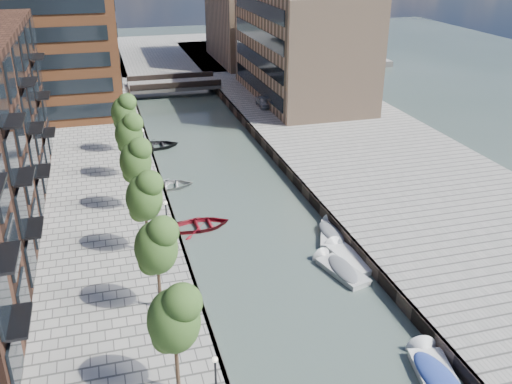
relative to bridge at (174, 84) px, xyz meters
name	(u,v)px	position (x,y,z in m)	size (l,w,h in m)	color
water	(221,173)	(0.00, -32.00, -1.39)	(300.00, 300.00, 0.00)	#38473F
quay_right	(370,153)	(16.00, -32.00, -0.89)	(20.00, 140.00, 1.00)	gray
quay_wall_left	(158,175)	(-6.10, -32.00, -0.89)	(0.25, 140.00, 1.00)	#332823
quay_wall_right	(280,162)	(6.10, -32.00, -0.89)	(0.25, 140.00, 1.00)	#332823
far_closure	(153,55)	(0.00, 28.00, -0.89)	(80.00, 40.00, 1.00)	gray
tan_block_near	(301,45)	(16.00, -10.00, 6.61)	(12.00, 25.00, 14.00)	tan
tan_block_far	(250,13)	(16.00, 16.00, 7.61)	(12.00, 20.00, 16.00)	tan
bridge	(174,84)	(0.00, 0.00, 0.00)	(13.00, 6.00, 1.30)	gray
tree_1	(174,317)	(-8.50, -61.00, 3.92)	(2.50, 2.50, 5.95)	#382619
tree_2	(156,244)	(-8.50, -54.00, 3.92)	(2.50, 2.50, 5.95)	#382619
tree_3	(144,195)	(-8.50, -47.00, 3.92)	(2.50, 2.50, 5.95)	#382619
tree_4	(135,159)	(-8.50, -40.00, 3.92)	(2.50, 2.50, 5.95)	#382619
tree_5	(129,132)	(-8.50, -33.00, 3.92)	(2.50, 2.50, 5.95)	#382619
tree_6	(124,111)	(-8.50, -26.00, 3.92)	(2.50, 2.50, 5.95)	#382619
lamp_1	(167,223)	(-7.20, -48.00, 2.12)	(0.24, 0.24, 4.12)	black
lamp_2	(144,146)	(-7.20, -32.00, 2.12)	(0.24, 0.24, 4.12)	black
sloop_2	(201,228)	(-4.01, -42.78, -1.39)	(3.36, 4.70, 0.97)	maroon
sloop_3	(169,188)	(-5.40, -34.16, -1.39)	(3.25, 4.54, 0.94)	#B8B7B5
sloop_4	(156,148)	(-5.35, -22.97, -1.39)	(3.65, 5.11, 1.06)	black
motorboat_1	(339,269)	(4.01, -51.70, -1.20)	(2.71, 4.85, 1.53)	#AFAFAD
motorboat_2	(347,257)	(5.28, -50.19, -1.30)	(2.40, 4.81, 1.53)	silver
motorboat_3	(436,376)	(4.70, -62.93, -1.17)	(2.93, 5.67, 1.80)	white
motorboat_4	(331,232)	(5.57, -46.60, -1.21)	(3.18, 4.79, 1.52)	silver
car	(264,101)	(9.79, -13.61, 0.28)	(1.57, 3.91, 1.33)	#A7A9AC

